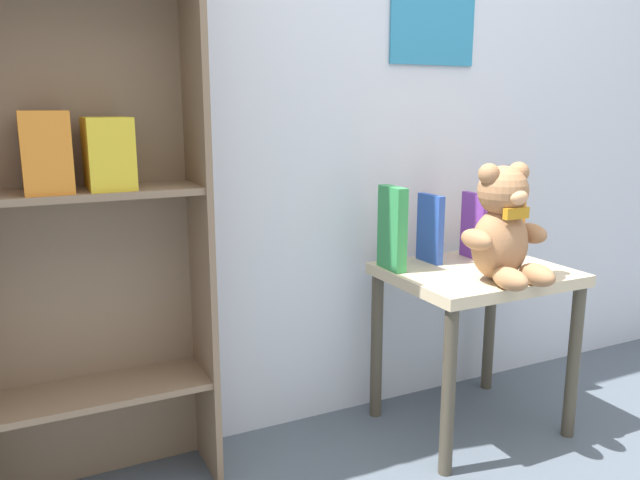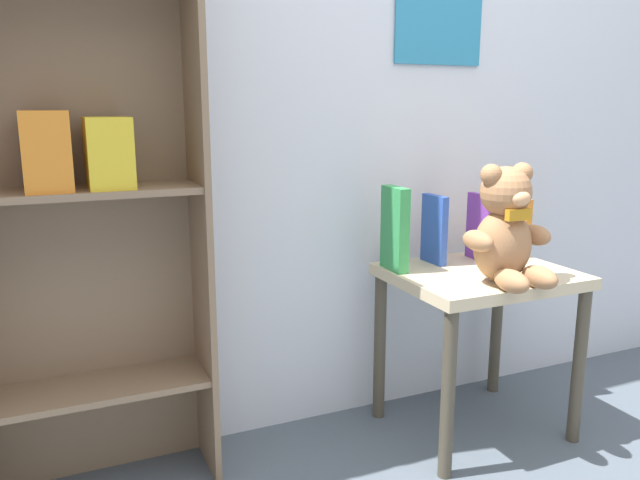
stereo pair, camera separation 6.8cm
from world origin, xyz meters
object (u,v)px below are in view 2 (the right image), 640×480
Objects in this scene: book_standing_blue at (434,229)px; book_standing_purple at (479,227)px; book_standing_orange at (514,226)px; bookshelf_side at (78,154)px; display_table at (479,298)px; book_standing_green at (395,229)px; teddy_bear at (506,229)px.

book_standing_purple is at bearing -8.65° from book_standing_blue.
bookshelf_side is at bearing 177.28° from book_standing_orange.
book_standing_blue is 1.01× the size of book_standing_purple.
book_standing_orange is at bearing 29.47° from display_table.
book_standing_blue is at bearing 178.31° from book_standing_orange.
bookshelf_side is at bearing 178.26° from book_standing_green.
book_standing_blue is at bearing 119.91° from display_table.
book_standing_blue is at bearing -1.97° from bookshelf_side.
book_standing_orange reaches higher than display_table.
book_standing_orange is at bearing 4.64° from book_standing_green.
book_standing_green is 1.32× the size of book_standing_orange.
bookshelf_side is 4.80× the size of teddy_bear.
book_standing_blue is (1.07, -0.04, -0.27)m from bookshelf_side.
bookshelf_side is at bearing 164.43° from teddy_bear.
book_standing_green reaches higher than book_standing_blue.
book_standing_orange is (0.49, 0.02, -0.03)m from book_standing_green.
bookshelf_side is at bearing 178.42° from book_standing_purple.
bookshelf_side is 1.10m from book_standing_blue.
teddy_bear reaches higher than display_table.
book_standing_purple is at bearing 2.78° from book_standing_green.
bookshelf_side is 1.26m from book_standing_purple.
book_standing_orange is at bearing 7.30° from book_standing_purple.
book_standing_orange is at bearing -1.86° from book_standing_blue.
bookshelf_side is at bearing 176.79° from book_standing_blue.
teddy_bear is at bearing -111.14° from book_standing_purple.
book_standing_blue reaches higher than display_table.
book_standing_orange is (0.33, -0.00, -0.01)m from book_standing_blue.
display_table is 2.48× the size of book_standing_purple.
display_table is 0.28m from teddy_bear.
book_standing_blue reaches higher than book_standing_purple.
book_standing_green reaches higher than display_table.
display_table is 2.09× the size of book_standing_green.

